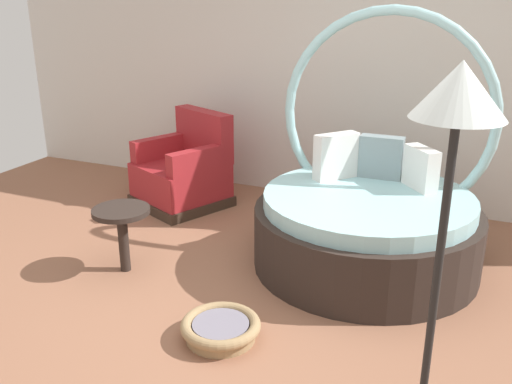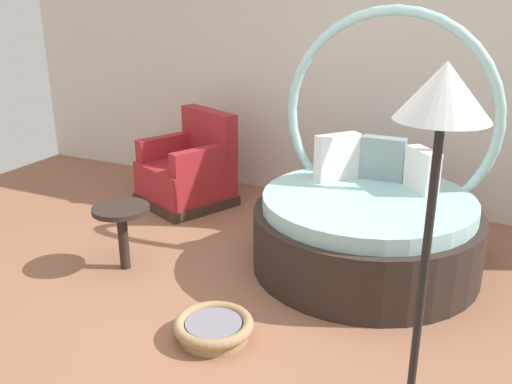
% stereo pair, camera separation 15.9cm
% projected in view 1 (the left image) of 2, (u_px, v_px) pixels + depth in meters
% --- Properties ---
extents(ground_plane, '(8.00, 8.00, 0.02)m').
position_uv_depth(ground_plane, '(241.00, 319.00, 3.80)').
color(ground_plane, '#936047').
extents(back_wall, '(8.00, 0.12, 2.87)m').
position_uv_depth(back_wall, '(349.00, 60.00, 5.53)').
color(back_wall, silver).
rests_on(back_wall, ground_plane).
extents(round_daybed, '(1.76, 1.76, 1.98)m').
position_uv_depth(round_daybed, '(369.00, 216.00, 4.44)').
color(round_daybed, '#2D231E').
rests_on(round_daybed, ground_plane).
extents(red_armchair, '(1.06, 1.06, 0.94)m').
position_uv_depth(red_armchair, '(185.00, 173.00, 5.71)').
color(red_armchair, '#38281E').
rests_on(red_armchair, ground_plane).
extents(pet_basket, '(0.51, 0.51, 0.13)m').
position_uv_depth(pet_basket, '(221.00, 328.00, 3.54)').
color(pet_basket, '#9E7F56').
rests_on(pet_basket, ground_plane).
extents(side_table, '(0.44, 0.44, 0.52)m').
position_uv_depth(side_table, '(122.00, 220.00, 4.29)').
color(side_table, '#2D231E').
rests_on(side_table, ground_plane).
extents(floor_lamp, '(0.40, 0.40, 1.82)m').
position_uv_depth(floor_lamp, '(455.00, 130.00, 2.35)').
color(floor_lamp, black).
rests_on(floor_lamp, ground_plane).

